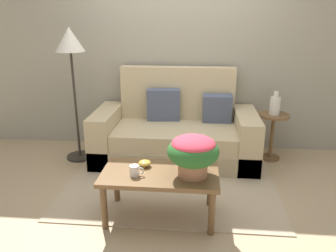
{
  "coord_description": "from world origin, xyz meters",
  "views": [
    {
      "loc": [
        0.28,
        -3.4,
        1.8
      ],
      "look_at": [
        -0.03,
        -0.1,
        0.67
      ],
      "focal_mm": 35.62,
      "sensor_mm": 36.0,
      "label": 1
    }
  ],
  "objects_px": {
    "potted_plant": "(193,152)",
    "table_vase": "(275,105)",
    "couch": "(176,134)",
    "coffee_mug": "(135,171)",
    "coffee_table": "(160,178)",
    "snack_bowl": "(145,163)",
    "side_table": "(273,128)",
    "floor_lamp": "(71,53)"
  },
  "relations": [
    {
      "from": "side_table",
      "to": "coffee_mug",
      "type": "bearing_deg",
      "value": -134.28
    },
    {
      "from": "coffee_mug",
      "to": "snack_bowl",
      "type": "xyz_separation_m",
      "value": [
        0.06,
        0.19,
        -0.01
      ]
    },
    {
      "from": "coffee_mug",
      "to": "floor_lamp",
      "type": "bearing_deg",
      "value": 126.97
    },
    {
      "from": "coffee_mug",
      "to": "potted_plant",
      "type": "bearing_deg",
      "value": 5.39
    },
    {
      "from": "side_table",
      "to": "coffee_mug",
      "type": "height_order",
      "value": "side_table"
    },
    {
      "from": "coffee_table",
      "to": "coffee_mug",
      "type": "distance_m",
      "value": 0.25
    },
    {
      "from": "coffee_mug",
      "to": "table_vase",
      "type": "height_order",
      "value": "table_vase"
    },
    {
      "from": "coffee_table",
      "to": "snack_bowl",
      "type": "relative_size",
      "value": 9.02
    },
    {
      "from": "floor_lamp",
      "to": "side_table",
      "type": "bearing_deg",
      "value": 4.66
    },
    {
      "from": "floor_lamp",
      "to": "snack_bowl",
      "type": "bearing_deg",
      "value": -47.19
    },
    {
      "from": "couch",
      "to": "side_table",
      "type": "bearing_deg",
      "value": 3.84
    },
    {
      "from": "table_vase",
      "to": "snack_bowl",
      "type": "bearing_deg",
      "value": -136.93
    },
    {
      "from": "potted_plant",
      "to": "table_vase",
      "type": "bearing_deg",
      "value": 56.31
    },
    {
      "from": "couch",
      "to": "coffee_mug",
      "type": "xyz_separation_m",
      "value": [
        -0.26,
        -1.44,
        0.17
      ]
    },
    {
      "from": "potted_plant",
      "to": "couch",
      "type": "bearing_deg",
      "value": 99.96
    },
    {
      "from": "couch",
      "to": "table_vase",
      "type": "xyz_separation_m",
      "value": [
        1.22,
        0.08,
        0.39
      ]
    },
    {
      "from": "coffee_table",
      "to": "table_vase",
      "type": "distance_m",
      "value": 1.94
    },
    {
      "from": "floor_lamp",
      "to": "table_vase",
      "type": "distance_m",
      "value": 2.56
    },
    {
      "from": "potted_plant",
      "to": "coffee_mug",
      "type": "relative_size",
      "value": 3.5
    },
    {
      "from": "floor_lamp",
      "to": "coffee_mug",
      "type": "height_order",
      "value": "floor_lamp"
    },
    {
      "from": "snack_bowl",
      "to": "table_vase",
      "type": "xyz_separation_m",
      "value": [
        1.42,
        1.33,
        0.23
      ]
    },
    {
      "from": "potted_plant",
      "to": "coffee_mug",
      "type": "height_order",
      "value": "potted_plant"
    },
    {
      "from": "coffee_mug",
      "to": "table_vase",
      "type": "distance_m",
      "value": 2.13
    },
    {
      "from": "table_vase",
      "to": "couch",
      "type": "bearing_deg",
      "value": -176.41
    },
    {
      "from": "coffee_table",
      "to": "floor_lamp",
      "type": "xyz_separation_m",
      "value": [
        -1.2,
        1.23,
        0.96
      ]
    },
    {
      "from": "coffee_table",
      "to": "side_table",
      "type": "xyz_separation_m",
      "value": [
        1.27,
        1.44,
        0.02
      ]
    },
    {
      "from": "snack_bowl",
      "to": "couch",
      "type": "bearing_deg",
      "value": 80.95
    },
    {
      "from": "side_table",
      "to": "coffee_mug",
      "type": "xyz_separation_m",
      "value": [
        -1.48,
        -1.52,
        0.09
      ]
    },
    {
      "from": "side_table",
      "to": "potted_plant",
      "type": "bearing_deg",
      "value": -123.68
    },
    {
      "from": "side_table",
      "to": "floor_lamp",
      "type": "height_order",
      "value": "floor_lamp"
    },
    {
      "from": "floor_lamp",
      "to": "snack_bowl",
      "type": "relative_size",
      "value": 14.31
    },
    {
      "from": "couch",
      "to": "snack_bowl",
      "type": "distance_m",
      "value": 1.28
    },
    {
      "from": "floor_lamp",
      "to": "coffee_mug",
      "type": "relative_size",
      "value": 12.99
    },
    {
      "from": "coffee_table",
      "to": "snack_bowl",
      "type": "bearing_deg",
      "value": 147.19
    },
    {
      "from": "floor_lamp",
      "to": "couch",
      "type": "bearing_deg",
      "value": 5.47
    },
    {
      "from": "floor_lamp",
      "to": "table_vase",
      "type": "xyz_separation_m",
      "value": [
        2.48,
        0.2,
        -0.63
      ]
    },
    {
      "from": "couch",
      "to": "coffee_table",
      "type": "relative_size",
      "value": 1.95
    },
    {
      "from": "side_table",
      "to": "snack_bowl",
      "type": "distance_m",
      "value": 1.96
    },
    {
      "from": "side_table",
      "to": "floor_lamp",
      "type": "xyz_separation_m",
      "value": [
        -2.48,
        -0.2,
        0.94
      ]
    },
    {
      "from": "couch",
      "to": "coffee_mug",
      "type": "bearing_deg",
      "value": -100.13
    },
    {
      "from": "couch",
      "to": "coffee_mug",
      "type": "relative_size",
      "value": 15.94
    },
    {
      "from": "couch",
      "to": "coffee_mug",
      "type": "distance_m",
      "value": 1.47
    }
  ]
}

